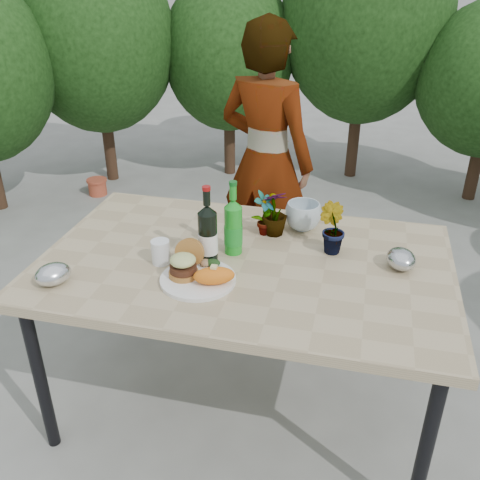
% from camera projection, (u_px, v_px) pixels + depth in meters
% --- Properties ---
extents(ground, '(80.00, 80.00, 0.00)m').
position_uv_depth(ground, '(244.00, 400.00, 2.46)').
color(ground, slate).
rests_on(ground, ground).
extents(patio_table, '(1.60, 1.00, 0.75)m').
position_uv_depth(patio_table, '(245.00, 272.00, 2.13)').
color(patio_table, tan).
rests_on(patio_table, ground).
extents(shrub_hedge, '(6.88, 5.07, 2.27)m').
position_uv_depth(shrub_hedge, '(299.00, 78.00, 3.40)').
color(shrub_hedge, '#382316').
rests_on(shrub_hedge, ground).
extents(dinner_plate, '(0.28, 0.28, 0.01)m').
position_uv_depth(dinner_plate, '(198.00, 279.00, 1.96)').
color(dinner_plate, white).
rests_on(dinner_plate, patio_table).
extents(burger_stack, '(0.11, 0.16, 0.11)m').
position_uv_depth(burger_stack, '(185.00, 263.00, 1.96)').
color(burger_stack, '#B7722D').
rests_on(burger_stack, dinner_plate).
extents(sweet_potato, '(0.17, 0.12, 0.06)m').
position_uv_depth(sweet_potato, '(214.00, 276.00, 1.91)').
color(sweet_potato, orange).
rests_on(sweet_potato, dinner_plate).
extents(grilled_veg, '(0.08, 0.05, 0.03)m').
position_uv_depth(grilled_veg, '(210.00, 263.00, 2.03)').
color(grilled_veg, olive).
rests_on(grilled_veg, dinner_plate).
extents(wine_bottle, '(0.08, 0.08, 0.32)m').
position_uv_depth(wine_bottle, '(208.00, 235.00, 2.04)').
color(wine_bottle, black).
rests_on(wine_bottle, patio_table).
extents(sparkling_water, '(0.07, 0.07, 0.31)m').
position_uv_depth(sparkling_water, '(233.00, 227.00, 2.10)').
color(sparkling_water, '#1B9622').
rests_on(sparkling_water, patio_table).
extents(plastic_cup, '(0.07, 0.07, 0.09)m').
position_uv_depth(plastic_cup, '(161.00, 252.00, 2.06)').
color(plastic_cup, white).
rests_on(plastic_cup, patio_table).
extents(seedling_left, '(0.11, 0.12, 0.20)m').
position_uv_depth(seedling_left, '(264.00, 214.00, 2.25)').
color(seedling_left, '#2D5A1F').
rests_on(seedling_left, patio_table).
extents(seedling_mid, '(0.14, 0.14, 0.21)m').
position_uv_depth(seedling_mid, '(332.00, 228.00, 2.12)').
color(seedling_mid, '#27511B').
rests_on(seedling_mid, patio_table).
extents(seedling_right, '(0.15, 0.15, 0.20)m').
position_uv_depth(seedling_right, '(275.00, 213.00, 2.25)').
color(seedling_right, '#2D591E').
rests_on(seedling_right, patio_table).
extents(blue_bowl, '(0.17, 0.17, 0.12)m').
position_uv_depth(blue_bowl, '(303.00, 216.00, 2.31)').
color(blue_bowl, silver).
rests_on(blue_bowl, patio_table).
extents(foil_packet_left, '(0.16, 0.17, 0.08)m').
position_uv_depth(foil_packet_left, '(53.00, 274.00, 1.93)').
color(foil_packet_left, silver).
rests_on(foil_packet_left, patio_table).
extents(foil_packet_right, '(0.14, 0.16, 0.08)m').
position_uv_depth(foil_packet_right, '(401.00, 259.00, 2.03)').
color(foil_packet_right, '#B2B4B9').
rests_on(foil_packet_right, patio_table).
extents(person, '(0.65, 0.53, 1.56)m').
position_uv_depth(person, '(266.00, 162.00, 3.00)').
color(person, '#8D6646').
rests_on(person, ground).
extents(terracotta_pot, '(0.17, 0.17, 0.14)m').
position_uv_depth(terracotta_pot, '(97.00, 187.00, 4.53)').
color(terracotta_pot, '#BA4A2F').
rests_on(terracotta_pot, ground).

